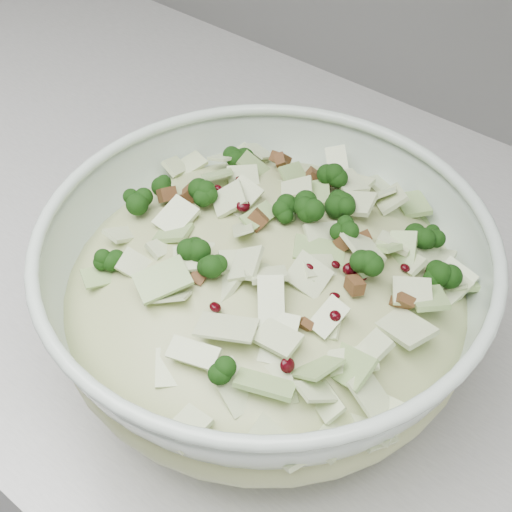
% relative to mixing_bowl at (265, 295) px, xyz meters
% --- Properties ---
extents(counter, '(3.60, 0.60, 0.90)m').
position_rel_mixing_bowl_xyz_m(counter, '(-0.42, 0.10, -0.52)').
color(counter, beige).
rests_on(counter, floor).
extents(mixing_bowl, '(0.36, 0.36, 0.13)m').
position_rel_mixing_bowl_xyz_m(mixing_bowl, '(0.00, 0.00, 0.00)').
color(mixing_bowl, silver).
rests_on(mixing_bowl, counter).
extents(salad, '(0.33, 0.33, 0.13)m').
position_rel_mixing_bowl_xyz_m(salad, '(0.00, -0.00, 0.02)').
color(salad, '#B6BA7F').
rests_on(salad, mixing_bowl).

